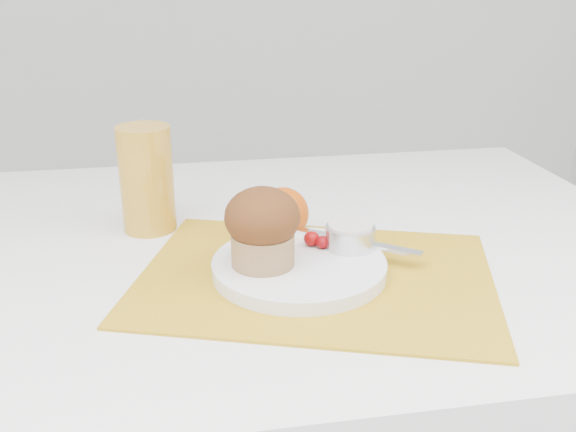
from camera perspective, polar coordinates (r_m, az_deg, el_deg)
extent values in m
cube|color=#C1911A|center=(0.81, 2.48, -5.38)|extent=(0.52, 0.44, 0.00)
cylinder|color=white|center=(0.81, 1.00, -4.52)|extent=(0.27, 0.27, 0.02)
cylinder|color=silver|center=(0.84, 5.55, -1.86)|extent=(0.08, 0.08, 0.03)
cylinder|color=silver|center=(0.83, 5.58, -0.95)|extent=(0.06, 0.06, 0.01)
ellipsoid|color=#620203|center=(0.84, 2.12, -2.02)|extent=(0.02, 0.02, 0.02)
ellipsoid|color=#5C0205|center=(0.84, 3.09, -2.33)|extent=(0.02, 0.02, 0.02)
cube|color=silver|center=(0.86, 5.94, -2.26)|extent=(0.15, 0.12, 0.00)
sphere|color=#CF4F07|center=(0.91, -0.46, 0.25)|extent=(0.07, 0.07, 0.07)
cylinder|color=gold|center=(0.95, -12.46, 3.23)|extent=(0.08, 0.08, 0.16)
cylinder|color=#9E784C|center=(0.79, -2.25, -2.91)|extent=(0.10, 0.10, 0.04)
ellipsoid|color=#321709|center=(0.77, -2.30, -0.08)|extent=(0.09, 0.09, 0.07)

